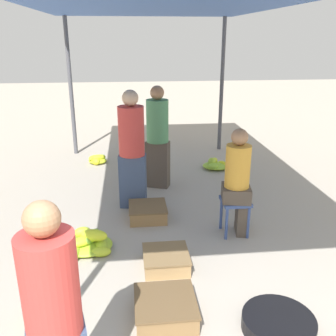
% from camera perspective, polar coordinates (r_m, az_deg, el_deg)
% --- Properties ---
extents(canopy_post_back_left, '(0.08, 0.08, 2.74)m').
position_cam_1_polar(canopy_post_back_left, '(7.98, -14.60, 11.65)').
color(canopy_post_back_left, '#4C4C51').
rests_on(canopy_post_back_left, ground).
extents(canopy_post_back_right, '(0.08, 0.08, 2.74)m').
position_cam_1_polar(canopy_post_back_right, '(8.14, 8.19, 12.22)').
color(canopy_post_back_right, '#4C4C51').
rests_on(canopy_post_back_right, ground).
extents(vendor_foreground, '(0.40, 0.40, 1.55)m').
position_cam_1_polar(vendor_foreground, '(2.45, -16.98, -20.95)').
color(vendor_foreground, '#384766').
rests_on(vendor_foreground, ground).
extents(stool, '(0.34, 0.34, 0.46)m').
position_cam_1_polar(stool, '(4.74, 10.19, -5.85)').
color(stool, '#384C84').
rests_on(stool, ground).
extents(vendor_seated, '(0.39, 0.39, 1.36)m').
position_cam_1_polar(vendor_seated, '(4.61, 10.68, -1.89)').
color(vendor_seated, '#4C4238').
rests_on(vendor_seated, ground).
extents(basin_black, '(0.62, 0.62, 0.13)m').
position_cam_1_polar(basin_black, '(3.56, 16.47, -21.80)').
color(basin_black, black).
rests_on(basin_black, ground).
extents(banana_pile_left_0, '(0.38, 0.46, 0.18)m').
position_cam_1_polar(banana_pile_left_0, '(7.49, -10.73, 1.27)').
color(banana_pile_left_0, '#C3D229').
rests_on(banana_pile_left_0, ground).
extents(banana_pile_left_1, '(0.49, 0.46, 0.19)m').
position_cam_1_polar(banana_pile_left_1, '(3.67, -17.00, -20.12)').
color(banana_pile_left_1, '#A2C52F').
rests_on(banana_pile_left_1, ground).
extents(banana_pile_left_2, '(0.58, 0.61, 0.28)m').
position_cam_1_polar(banana_pile_left_2, '(4.53, -11.92, -11.17)').
color(banana_pile_left_2, '#C5D329').
rests_on(banana_pile_left_2, ground).
extents(banana_pile_right_0, '(0.52, 0.47, 0.21)m').
position_cam_1_polar(banana_pile_right_0, '(7.13, 7.34, 0.49)').
color(banana_pile_right_0, '#9EC330').
rests_on(banana_pile_right_0, ground).
extents(crate_near, '(0.51, 0.51, 0.19)m').
position_cam_1_polar(crate_near, '(5.16, -3.10, -6.70)').
color(crate_near, olive).
rests_on(crate_near, ground).
extents(crate_mid, '(0.49, 0.49, 0.17)m').
position_cam_1_polar(crate_mid, '(4.15, -0.30, -13.83)').
color(crate_mid, '#9E7A4C').
rests_on(crate_mid, ground).
extents(crate_far, '(0.54, 0.54, 0.20)m').
position_cam_1_polar(crate_far, '(3.52, -0.40, -20.66)').
color(crate_far, brown).
rests_on(crate_far, ground).
extents(shopper_walking_mid, '(0.46, 0.46, 1.66)m').
position_cam_1_polar(shopper_walking_mid, '(6.00, -1.61, 4.89)').
color(shopper_walking_mid, '#4C4238').
rests_on(shopper_walking_mid, ground).
extents(shopper_walking_far, '(0.41, 0.41, 1.70)m').
position_cam_1_polar(shopper_walking_far, '(5.27, -5.53, 2.98)').
color(shopper_walking_far, '#384766').
rests_on(shopper_walking_far, ground).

